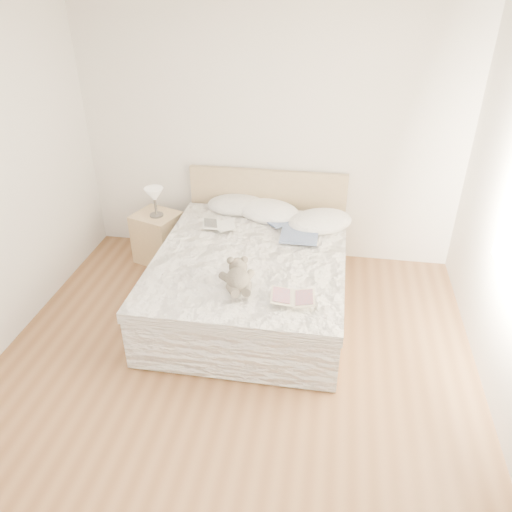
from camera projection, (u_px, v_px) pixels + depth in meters
name	position (u px, v px, depth m)	size (l,w,h in m)	color
floor	(226.00, 390.00, 3.92)	(4.00, 4.50, 0.00)	brown
ceiling	(210.00, 9.00, 2.54)	(4.00, 4.50, 0.00)	white
wall_back	(269.00, 136.00, 5.14)	(4.00, 0.02, 2.70)	silver
bed	(252.00, 276.00, 4.78)	(1.72, 2.14, 1.00)	tan
nightstand	(158.00, 237.00, 5.50)	(0.45, 0.40, 0.56)	tan
table_lamp	(154.00, 196.00, 5.21)	(0.25, 0.25, 0.32)	#514B46
pillow_left	(237.00, 205.00, 5.37)	(0.63, 0.44, 0.19)	silver
pillow_middle	(269.00, 211.00, 5.23)	(0.67, 0.47, 0.20)	white
pillow_right	(320.00, 221.00, 5.04)	(0.67, 0.47, 0.20)	white
blouse	(300.00, 231.00, 4.88)	(0.56, 0.60, 0.02)	#3F4E72
photo_book	(219.00, 225.00, 4.99)	(0.34, 0.23, 0.03)	white
childrens_book	(293.00, 298.00, 3.91)	(0.36, 0.24, 0.02)	beige
teddy_bear	(238.00, 287.00, 4.01)	(0.25, 0.36, 0.19)	#60584C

